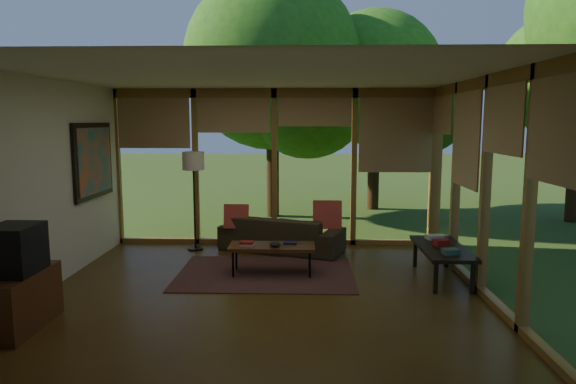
{
  "coord_description": "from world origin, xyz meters",
  "views": [
    {
      "loc": [
        0.51,
        -6.34,
        2.15
      ],
      "look_at": [
        0.29,
        0.7,
        1.17
      ],
      "focal_mm": 32.0,
      "sensor_mm": 36.0,
      "label": 1
    }
  ],
  "objects_px": {
    "television": "(15,249)",
    "side_console": "(442,250)",
    "floor_lamp": "(193,167)",
    "coffee_table": "(272,247)",
    "media_cabinet": "(16,301)",
    "sofa": "(282,234)"
  },
  "relations": [
    {
      "from": "television",
      "to": "side_console",
      "type": "xyz_separation_m",
      "value": [
        4.85,
        1.84,
        -0.44
      ]
    },
    {
      "from": "floor_lamp",
      "to": "coffee_table",
      "type": "xyz_separation_m",
      "value": [
        1.38,
        -1.37,
        -1.01
      ]
    },
    {
      "from": "side_console",
      "to": "floor_lamp",
      "type": "bearing_deg",
      "value": 157.85
    },
    {
      "from": "media_cabinet",
      "to": "side_console",
      "type": "height_order",
      "value": "media_cabinet"
    },
    {
      "from": "floor_lamp",
      "to": "side_console",
      "type": "height_order",
      "value": "floor_lamp"
    },
    {
      "from": "television",
      "to": "floor_lamp",
      "type": "height_order",
      "value": "floor_lamp"
    },
    {
      "from": "sofa",
      "to": "television",
      "type": "xyz_separation_m",
      "value": [
        -2.6,
        -3.32,
        0.56
      ]
    },
    {
      "from": "media_cabinet",
      "to": "floor_lamp",
      "type": "distance_m",
      "value": 3.72
    },
    {
      "from": "sofa",
      "to": "television",
      "type": "distance_m",
      "value": 4.25
    },
    {
      "from": "floor_lamp",
      "to": "television",
      "type": "bearing_deg",
      "value": -108.71
    },
    {
      "from": "sofa",
      "to": "coffee_table",
      "type": "relative_size",
      "value": 1.68
    },
    {
      "from": "sofa",
      "to": "floor_lamp",
      "type": "xyz_separation_m",
      "value": [
        -1.46,
        0.04,
        1.11
      ]
    },
    {
      "from": "floor_lamp",
      "to": "side_console",
      "type": "relative_size",
      "value": 1.18
    },
    {
      "from": "coffee_table",
      "to": "side_console",
      "type": "height_order",
      "value": "side_console"
    },
    {
      "from": "sofa",
      "to": "side_console",
      "type": "bearing_deg",
      "value": 166.14
    },
    {
      "from": "television",
      "to": "floor_lamp",
      "type": "bearing_deg",
      "value": 71.29
    },
    {
      "from": "sofa",
      "to": "media_cabinet",
      "type": "relative_size",
      "value": 2.01
    },
    {
      "from": "television",
      "to": "coffee_table",
      "type": "height_order",
      "value": "television"
    },
    {
      "from": "sofa",
      "to": "television",
      "type": "bearing_deg",
      "value": 71.28
    },
    {
      "from": "coffee_table",
      "to": "floor_lamp",
      "type": "bearing_deg",
      "value": 135.27
    },
    {
      "from": "floor_lamp",
      "to": "side_console",
      "type": "distance_m",
      "value": 4.13
    },
    {
      "from": "sofa",
      "to": "media_cabinet",
      "type": "distance_m",
      "value": 4.23
    }
  ]
}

